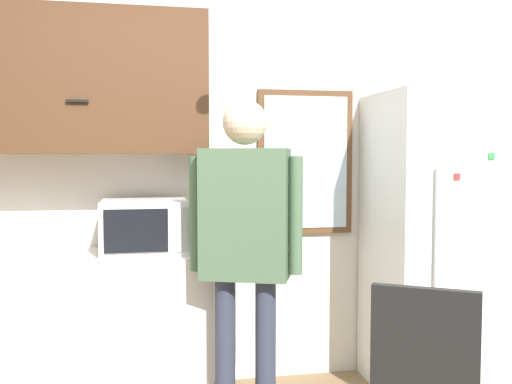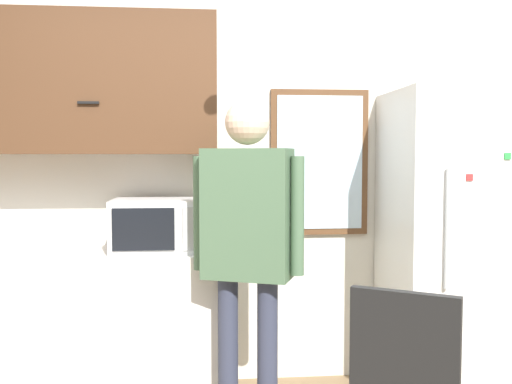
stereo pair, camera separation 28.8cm
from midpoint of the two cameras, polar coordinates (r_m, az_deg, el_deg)
The scene contains 7 objects.
back_wall at distance 3.73m, azimuth -8.26°, elevation 1.45°, with size 6.00×0.06×2.70m.
counter at distance 3.68m, azimuth -25.35°, elevation -12.96°, with size 2.24×0.56×0.92m.
upper_cabinets at distance 3.64m, azimuth -25.62°, elevation 10.00°, with size 2.24×0.40×0.83m.
microwave at distance 3.45m, azimuth -13.47°, elevation -3.35°, with size 0.50×0.43×0.31m.
person at distance 3.03m, azimuth -3.83°, elevation -3.77°, with size 0.57×0.37×1.78m.
refrigerator at distance 3.77m, azimuth 15.68°, elevation -4.86°, with size 0.80×0.74×1.88m.
window at distance 3.79m, azimuth 2.78°, elevation 2.97°, with size 0.65×0.05×0.95m.
Camera 1 is at (-0.33, -1.79, 1.48)m, focal length 40.00 mm.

